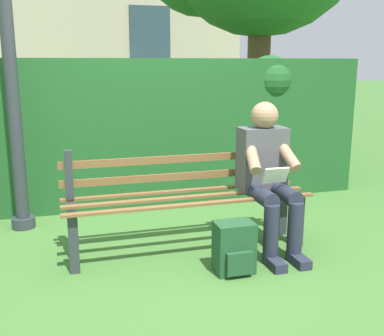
% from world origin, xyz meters
% --- Properties ---
extents(ground, '(60.00, 60.00, 0.00)m').
position_xyz_m(ground, '(0.00, 0.00, 0.00)').
color(ground, '#3D6B2D').
extents(park_bench, '(1.97, 0.45, 0.85)m').
position_xyz_m(park_bench, '(0.00, -0.06, 0.43)').
color(park_bench, '#2D3338').
rests_on(park_bench, ground).
extents(person_seated, '(0.44, 0.73, 1.20)m').
position_xyz_m(person_seated, '(-0.63, 0.10, 0.64)').
color(person_seated, '#4C4C51').
rests_on(person_seated, ground).
extents(hedge_backdrop, '(4.95, 0.66, 1.58)m').
position_xyz_m(hedge_backdrop, '(0.11, -1.54, 0.80)').
color(hedge_backdrop, '#1E5123').
rests_on(hedge_backdrop, ground).
extents(backpack, '(0.28, 0.27, 0.38)m').
position_xyz_m(backpack, '(-0.22, 0.46, 0.19)').
color(backpack, '#1E4728').
rests_on(backpack, ground).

